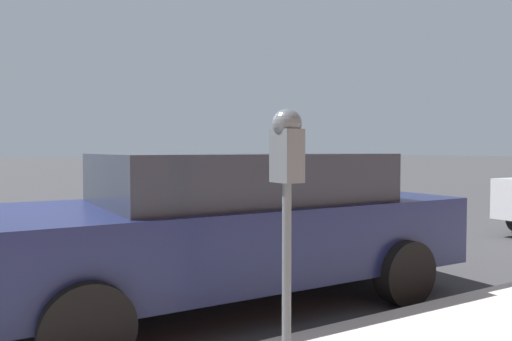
# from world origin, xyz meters

# --- Properties ---
(ground_plane) EXTENTS (220.00, 220.00, 0.00)m
(ground_plane) POSITION_xyz_m (0.00, 0.00, 0.00)
(ground_plane) COLOR #333335
(parking_meter) EXTENTS (0.21, 0.19, 1.65)m
(parking_meter) POSITION_xyz_m (-2.63, -0.64, 1.39)
(parking_meter) COLOR #4C5156
(parking_meter) RESTS_ON sidewalk
(car_navy) EXTENTS (2.19, 4.85, 1.48)m
(car_navy) POSITION_xyz_m (-0.90, -1.13, 0.79)
(car_navy) COLOR #14193D
(car_navy) RESTS_ON ground_plane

